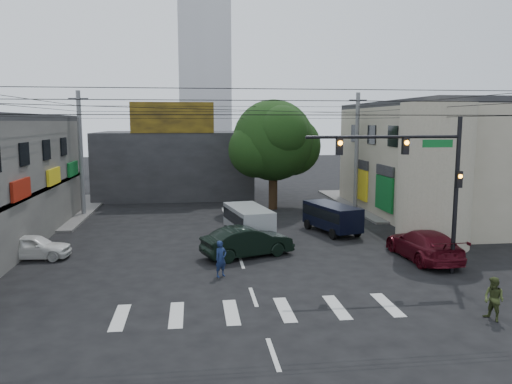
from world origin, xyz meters
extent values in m
plane|color=black|center=(0.00, 0.00, 0.00)|extent=(160.00, 160.00, 0.00)
cube|color=#514F4C|center=(18.00, 18.00, 0.07)|extent=(16.00, 16.00, 0.15)
cube|color=gray|center=(18.00, 13.00, 4.00)|extent=(14.00, 18.00, 8.00)
cylinder|color=gray|center=(11.00, 4.00, 4.00)|extent=(4.00, 4.00, 8.00)
cube|color=#232326|center=(-4.00, 26.00, 3.00)|extent=(14.00, 10.00, 6.00)
cube|color=olive|center=(-4.00, 21.10, 7.30)|extent=(7.00, 0.30, 2.60)
cube|color=silver|center=(0.00, 70.00, 22.00)|extent=(9.00, 9.00, 44.00)
cylinder|color=black|center=(4.00, 17.00, 2.20)|extent=(0.70, 0.70, 4.40)
sphere|color=black|center=(4.00, 17.00, 5.50)|extent=(6.40, 6.40, 6.40)
cylinder|color=black|center=(9.50, -1.00, 3.60)|extent=(0.20, 0.20, 7.20)
cylinder|color=black|center=(6.00, -1.00, 6.30)|extent=(7.00, 0.14, 0.14)
cube|color=black|center=(7.00, -1.00, 5.90)|extent=(0.28, 0.22, 0.75)
cube|color=black|center=(4.00, -1.00, 5.90)|extent=(0.28, 0.22, 0.75)
sphere|color=orange|center=(7.00, -1.14, 6.05)|extent=(0.20, 0.20, 0.20)
sphere|color=orange|center=(4.00, -1.14, 6.05)|extent=(0.20, 0.20, 0.20)
cube|color=#0D5C24|center=(8.50, -1.00, 6.00)|extent=(1.40, 0.06, 0.35)
cylinder|color=#59595B|center=(-10.50, 16.00, 4.60)|extent=(0.32, 0.32, 9.20)
cylinder|color=#59595B|center=(10.50, 16.00, 4.60)|extent=(0.32, 0.32, 9.20)
imported|color=black|center=(0.43, 3.07, 0.78)|extent=(4.72, 5.82, 1.57)
imported|color=silver|center=(-10.50, 4.00, 0.63)|extent=(2.11, 3.97, 1.27)
imported|color=#480A14|center=(9.23, 1.36, 0.77)|extent=(2.57, 5.48, 1.54)
imported|color=#142247|center=(-1.14, -0.15, 0.83)|extent=(0.97, 0.95, 1.65)
imported|color=#35401D|center=(8.11, -6.40, 0.78)|extent=(1.15, 1.09, 1.56)
camera|label=1|loc=(-2.29, -22.03, 6.97)|focal=35.00mm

